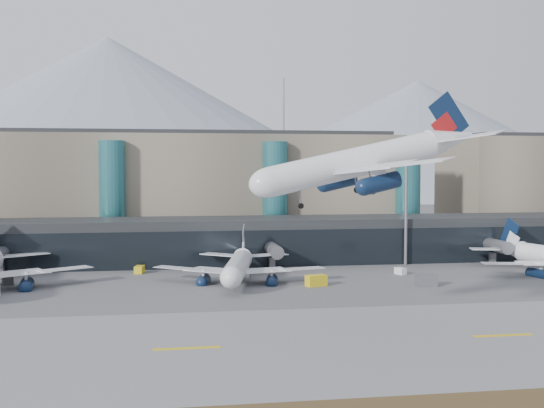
{
  "coord_description": "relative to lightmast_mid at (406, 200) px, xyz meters",
  "views": [
    {
      "loc": [
        -22.44,
        -95.0,
        21.29
      ],
      "look_at": [
        -2.39,
        32.0,
        14.55
      ],
      "focal_mm": 45.0,
      "sensor_mm": 36.0,
      "label": 1
    }
  ],
  "objects": [
    {
      "name": "terminal_main",
      "position": [
        -55.0,
        42.0,
        1.03
      ],
      "size": [
        130.0,
        30.0,
        31.0
      ],
      "color": "gray",
      "rests_on": "ground"
    },
    {
      "name": "veh_c",
      "position": [
        -5.72,
        -26.51,
        -13.36
      ],
      "size": [
        4.04,
        2.53,
        2.11
      ],
      "primitive_type": "cube",
      "rotation": [
        0.0,
        0.0,
        -0.14
      ],
      "color": "#4D4D52",
      "rests_on": "ground"
    },
    {
      "name": "veh_b",
      "position": [
        -57.63,
        -3.24,
        -13.66
      ],
      "size": [
        2.18,
        2.93,
        1.52
      ],
      "primitive_type": "cube",
      "rotation": [
        0.0,
        0.0,
        1.34
      ],
      "color": "gold",
      "rests_on": "ground"
    },
    {
      "name": "teal_towers",
      "position": [
        -44.99,
        26.01,
        -0.41
      ],
      "size": [
        116.4,
        19.4,
        46.0
      ],
      "color": "#286970",
      "rests_on": "ground"
    },
    {
      "name": "runway_markings",
      "position": [
        -30.0,
        -63.0,
        -14.37
      ],
      "size": [
        128.0,
        1.0,
        0.02
      ],
      "color": "gold",
      "rests_on": "ground"
    },
    {
      "name": "veh_h",
      "position": [
        -25.51,
        -23.62,
        -13.4
      ],
      "size": [
        4.1,
        2.97,
        2.03
      ],
      "primitive_type": "cube",
      "rotation": [
        0.0,
        0.0,
        0.31
      ],
      "color": "gold",
      "rests_on": "ground"
    },
    {
      "name": "hero_jet",
      "position": [
        -25.44,
        -57.53,
        8.96
      ],
      "size": [
        33.47,
        33.24,
        10.83
      ],
      "rotation": [
        0.0,
        -0.21,
        0.16
      ],
      "color": "white",
      "rests_on": "ground"
    },
    {
      "name": "veh_f",
      "position": [
        -81.12,
        -12.77,
        -13.49
      ],
      "size": [
        2.71,
        3.72,
        1.87
      ],
      "primitive_type": "cube",
      "rotation": [
        0.0,
        0.0,
        1.88
      ],
      "color": "#4D4D52",
      "rests_on": "ground"
    },
    {
      "name": "concourse",
      "position": [
        -30.02,
        9.73,
        -9.45
      ],
      "size": [
        170.0,
        27.0,
        10.0
      ],
      "color": "black",
      "rests_on": "ground"
    },
    {
      "name": "ground",
      "position": [
        -30.0,
        -48.0,
        -14.42
      ],
      "size": [
        900.0,
        900.0,
        0.0
      ],
      "primitive_type": "plane",
      "color": "#515154",
      "rests_on": "ground"
    },
    {
      "name": "lightmast_mid",
      "position": [
        0.0,
        0.0,
        0.0
      ],
      "size": [
        3.0,
        1.2,
        25.6
      ],
      "color": "slate",
      "rests_on": "ground"
    },
    {
      "name": "mountain_ridge",
      "position": [
        -14.03,
        332.0,
        31.33
      ],
      "size": [
        910.0,
        400.0,
        110.0
      ],
      "color": "gray",
      "rests_on": "ground"
    },
    {
      "name": "runway_strip",
      "position": [
        -30.0,
        -63.0,
        -14.4
      ],
      "size": [
        400.0,
        40.0,
        0.04
      ],
      "primitive_type": "cube",
      "color": "slate",
      "rests_on": "ground"
    },
    {
      "name": "veh_g",
      "position": [
        -5.75,
        -12.87,
        -13.75
      ],
      "size": [
        2.15,
        2.65,
        1.35
      ],
      "primitive_type": "cube",
      "rotation": [
        0.0,
        0.0,
        -1.16
      ],
      "color": "silver",
      "rests_on": "ground"
    },
    {
      "name": "jet_parked_mid",
      "position": [
        -38.65,
        -15.64,
        -10.26
      ],
      "size": [
        33.51,
        34.1,
        10.99
      ],
      "rotation": [
        0.0,
        0.0,
        1.38
      ],
      "color": "white",
      "rests_on": "ground"
    }
  ]
}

